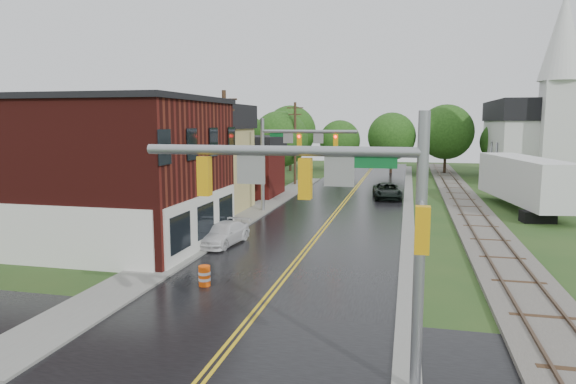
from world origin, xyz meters
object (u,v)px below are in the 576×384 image
(church, at_px, (541,131))
(traffic_signal_near, at_px, (334,200))
(tree_left_e, at_px, (281,140))
(brick_building, at_px, (88,171))
(tree_left_b, at_px, (148,135))
(suv_dark, at_px, (387,191))
(semi_trailer, at_px, (524,180))
(tree_left_a, at_px, (55,147))
(tree_left_c, at_px, (221,145))
(utility_pole_c, at_px, (295,142))
(construction_barrel, at_px, (204,276))
(traffic_signal_far, at_px, (290,148))
(pickup_white, at_px, (224,234))
(utility_pole_b, at_px, (225,155))

(church, relative_size, traffic_signal_near, 2.72)
(tree_left_e, bearing_deg, brick_building, -96.71)
(tree_left_b, height_order, suv_dark, tree_left_b)
(tree_left_b, bearing_deg, semi_trailer, 0.52)
(tree_left_a, relative_size, tree_left_c, 1.13)
(church, distance_m, tree_left_c, 36.59)
(semi_trailer, bearing_deg, traffic_signal_near, -109.43)
(church, distance_m, traffic_signal_near, 54.32)
(tree_left_c, bearing_deg, semi_trailer, -15.41)
(traffic_signal_near, bearing_deg, utility_pole_c, 103.74)
(construction_barrel, bearing_deg, tree_left_a, 142.47)
(tree_left_a, bearing_deg, suv_dark, 30.92)
(brick_building, bearing_deg, traffic_signal_far, 53.08)
(construction_barrel, bearing_deg, semi_trailer, 53.59)
(traffic_signal_near, height_order, tree_left_a, tree_left_a)
(church, bearing_deg, traffic_signal_far, -131.27)
(tree_left_c, distance_m, pickup_white, 25.72)
(church, bearing_deg, construction_barrel, -117.20)
(traffic_signal_far, relative_size, construction_barrel, 8.30)
(tree_left_c, bearing_deg, tree_left_a, -108.43)
(tree_left_e, bearing_deg, tree_left_c, -129.81)
(brick_building, distance_m, traffic_signal_far, 15.03)
(tree_left_e, distance_m, pickup_white, 30.32)
(construction_barrel, bearing_deg, church, 62.80)
(utility_pole_c, bearing_deg, tree_left_a, -120.55)
(utility_pole_b, distance_m, semi_trailer, 23.38)
(tree_left_a, bearing_deg, semi_trailer, 16.85)
(utility_pole_c, bearing_deg, suv_dark, -38.24)
(traffic_signal_far, xyz_separation_m, construction_barrel, (0.46, -18.04, -4.53))
(traffic_signal_near, distance_m, traffic_signal_far, 25.94)
(traffic_signal_near, xyz_separation_m, tree_left_e, (-12.32, 43.90, -0.16))
(tree_left_e, bearing_deg, semi_trailer, -30.83)
(utility_pole_b, relative_size, utility_pole_c, 1.00)
(construction_barrel, bearing_deg, tree_left_b, 122.91)
(pickup_white, bearing_deg, church, 64.40)
(traffic_signal_near, height_order, construction_barrel, traffic_signal_near)
(suv_dark, relative_size, construction_barrel, 5.74)
(traffic_signal_far, relative_size, tree_left_e, 0.90)
(semi_trailer, bearing_deg, traffic_signal_far, -163.56)
(tree_left_a, distance_m, tree_left_e, 26.40)
(utility_pole_c, height_order, tree_left_c, utility_pole_c)
(traffic_signal_far, height_order, pickup_white, traffic_signal_far)
(traffic_signal_near, height_order, tree_left_b, tree_left_b)
(traffic_signal_near, xyz_separation_m, traffic_signal_far, (-6.94, 25.00, 0.01))
(construction_barrel, bearing_deg, suv_dark, 76.41)
(traffic_signal_far, distance_m, tree_left_c, 16.56)
(tree_left_c, relative_size, pickup_white, 1.80)
(traffic_signal_near, xyz_separation_m, suv_dark, (0.03, 33.88, -4.26))
(utility_pole_b, relative_size, suv_dark, 1.77)
(church, bearing_deg, utility_pole_b, -130.18)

